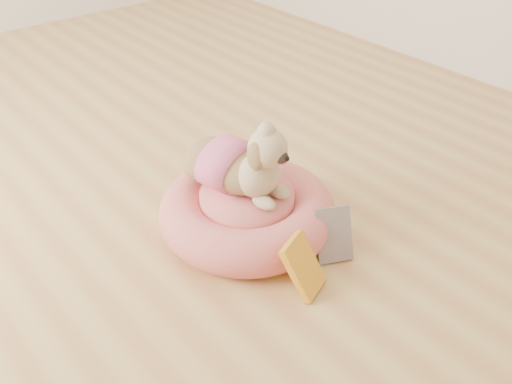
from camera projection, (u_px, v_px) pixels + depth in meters
floor at (142, 186)px, 2.31m from camera, size 4.50×4.50×0.00m
pet_bed at (247, 212)px, 2.03m from camera, size 0.63×0.63×0.16m
dog at (239, 152)px, 1.92m from camera, size 0.37×0.46×0.30m
book_yellow at (303, 266)px, 1.77m from camera, size 0.16×0.16×0.18m
book_white at (334, 234)px, 1.91m from camera, size 0.15×0.14×0.18m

